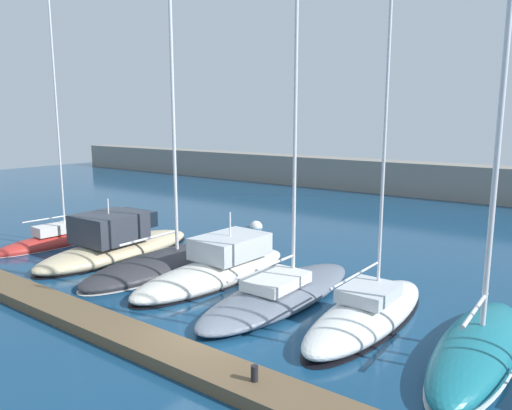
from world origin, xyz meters
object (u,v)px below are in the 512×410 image
Objects in this scene: sailboat_white_sixth at (368,312)px; dock_bollard at (254,373)px; sailboat_red_nearest at (58,240)px; motorboat_sand_second at (116,244)px; sailboat_teal_seventh at (478,345)px; sailboat_charcoal_third at (164,262)px; sailboat_slate_fifth at (281,290)px; motorboat_ivory_fourth at (218,268)px; mooring_buoy_white at (256,227)px.

sailboat_white_sixth is 40.11× the size of dock_bollard.
motorboat_sand_second is at bearing -78.74° from sailboat_red_nearest.
sailboat_teal_seventh is (3.82, -0.31, -0.04)m from sailboat_white_sixth.
sailboat_red_nearest is at bearing 93.75° from sailboat_charcoal_third.
sailboat_slate_fifth is at bearing -91.97° from motorboat_sand_second.
sailboat_white_sixth is at bearing -91.65° from sailboat_charcoal_third.
sailboat_red_nearest reaches higher than motorboat_ivory_fourth.
sailboat_teal_seventh is (18.40, -0.47, -0.24)m from motorboat_sand_second.
sailboat_white_sixth is (10.90, -0.19, 0.16)m from sailboat_charcoal_third.
sailboat_teal_seventh is at bearing -32.49° from mooring_buoy_white.
motorboat_ivory_fourth is 0.52× the size of sailboat_slate_fifth.
motorboat_ivory_fourth is at bearing -82.96° from sailboat_charcoal_third.
dock_bollard is at bearing -151.45° from sailboat_slate_fifth.
motorboat_sand_second is at bearing 96.70° from motorboat_ivory_fourth.
dock_bollard is (14.09, -6.37, 0.00)m from motorboat_sand_second.
sailboat_slate_fifth reaches higher than dock_bollard.
sailboat_slate_fifth reaches higher than sailboat_charcoal_third.
motorboat_ivory_fourth is at bearing -87.42° from motorboat_sand_second.
sailboat_red_nearest is 0.90× the size of sailboat_teal_seventh.
sailboat_teal_seventh is (22.99, 0.14, 0.12)m from sailboat_red_nearest.
sailboat_teal_seventh reaches higher than sailboat_red_nearest.
dock_bollard is (-4.32, -5.90, 0.24)m from sailboat_teal_seventh.
sailboat_white_sixth is 19.78× the size of mooring_buoy_white.
motorboat_ivory_fourth is 10.72m from mooring_buoy_white.
sailboat_white_sixth is at bearing -91.75° from motorboat_ivory_fourth.
motorboat_sand_second is 0.63× the size of sailboat_teal_seventh.
sailboat_white_sixth is at bearing -84.94° from sailboat_red_nearest.
motorboat_sand_second is 0.56× the size of sailboat_white_sixth.
dock_bollard is (-0.50, -6.21, 0.20)m from sailboat_white_sixth.
dock_bollard is (10.41, -6.40, 0.36)m from sailboat_charcoal_third.
sailboat_red_nearest is 19.55m from dock_bollard.
sailboat_slate_fifth is at bearing 90.39° from sailboat_white_sixth.
sailboat_charcoal_third is 14.73m from sailboat_teal_seventh.
sailboat_white_sixth is 16.18m from mooring_buoy_white.
motorboat_ivory_fourth reaches higher than dock_bollard.
sailboat_teal_seventh is (14.72, -0.50, 0.12)m from sailboat_charcoal_third.
motorboat_ivory_fourth is at bearing 84.31° from sailboat_teal_seventh.
sailboat_white_sixth is at bearing 84.27° from sailboat_teal_seventh.
sailboat_charcoal_third is at bearing 89.79° from sailboat_white_sixth.
mooring_buoy_white is (-12.60, 10.15, -0.43)m from sailboat_white_sixth.
sailboat_teal_seventh is at bearing -85.94° from sailboat_red_nearest.
motorboat_sand_second is at bearing 90.16° from sailboat_white_sixth.
sailboat_teal_seventh reaches higher than sailboat_charcoal_third.
sailboat_red_nearest reaches higher than dock_bollard.
sailboat_slate_fifth is 20.70× the size of mooring_buoy_white.
motorboat_sand_second is at bearing -101.22° from mooring_buoy_white.
dock_bollard is (3.30, -6.24, 0.21)m from sailboat_slate_fifth.
motorboat_sand_second is 3.70m from sailboat_charcoal_third.
sailboat_charcoal_third is 3.23m from motorboat_ivory_fourth.
dock_bollard is at bearing -103.43° from sailboat_red_nearest.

